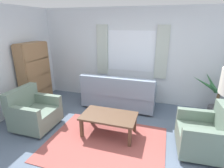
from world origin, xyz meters
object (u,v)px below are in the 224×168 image
at_px(couch, 119,95).
at_px(bookshelf, 37,77).
at_px(potted_plant, 217,99).
at_px(armchair_left, 33,112).
at_px(armchair_right, 206,134).
at_px(coffee_table, 109,118).

xyz_separation_m(couch, bookshelf, (-2.17, -0.46, 0.44)).
xyz_separation_m(potted_plant, bookshelf, (-4.54, -0.62, 0.32)).
bearing_deg(armchair_left, armchair_right, -86.42).
bearing_deg(armchair_left, bookshelf, 32.48).
bearing_deg(couch, armchair_left, 44.19).
bearing_deg(potted_plant, armchair_right, -107.35).
distance_m(couch, armchair_left, 2.12).
bearing_deg(couch, armchair_right, 146.88).
height_order(armchair_left, bookshelf, bookshelf).
bearing_deg(couch, coffee_table, 96.46).
height_order(armchair_left, armchair_right, same).
relative_size(couch, bookshelf, 1.10).
bearing_deg(potted_plant, coffee_table, -147.41).
relative_size(armchair_right, potted_plant, 0.81).
height_order(armchair_left, coffee_table, armchair_left).
bearing_deg(armchair_left, potted_plant, -67.19).
relative_size(armchair_right, coffee_table, 0.81).
relative_size(armchair_left, bookshelf, 0.51).
height_order(couch, coffee_table, couch).
bearing_deg(couch, potted_plant, -176.00).
bearing_deg(bookshelf, potted_plant, 97.82).
bearing_deg(armchair_right, couch, -126.74).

